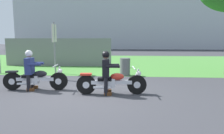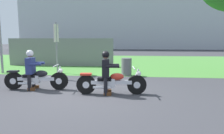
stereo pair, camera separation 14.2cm
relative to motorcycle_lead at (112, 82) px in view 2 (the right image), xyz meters
name	(u,v)px [view 2 (the right image)]	position (x,y,z in m)	size (l,w,h in m)	color
ground	(88,94)	(-0.77, -0.07, -0.38)	(120.00, 120.00, 0.00)	#38383D
grass_verge	(113,62)	(-0.77, 9.09, -0.38)	(60.00, 12.00, 0.01)	#478438
stadium_facade	(152,15)	(4.23, 32.59, 5.79)	(47.34, 8.00, 12.34)	#B2B7C1
motorcycle_lead	(112,82)	(0.00, 0.00, 0.00)	(2.24, 0.66, 0.87)	black
rider_lead	(106,69)	(-0.17, -0.01, 0.43)	(0.57, 0.49, 1.39)	black
motorcycle_follow	(37,79)	(-2.67, 0.34, 0.00)	(2.21, 0.66, 0.86)	black
rider_follow	(31,67)	(-2.84, 0.33, 0.42)	(0.57, 0.49, 1.39)	black
streetlight_pole	(0,4)	(-5.94, 3.52, 3.08)	(0.96, 0.20, 5.52)	gray
trash_can	(126,67)	(0.38, 3.40, 0.04)	(0.49, 0.49, 0.85)	#595E5B
sign_banner	(56,40)	(-3.23, 3.82, 1.34)	(0.08, 0.60, 2.60)	gray
fence_segment	(60,52)	(-4.04, 6.54, 0.52)	(7.00, 0.06, 1.80)	slate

